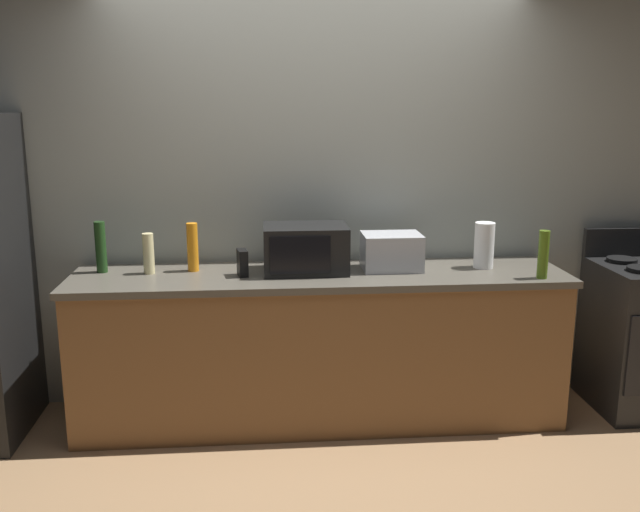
{
  "coord_description": "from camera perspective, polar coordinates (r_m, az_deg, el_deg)",
  "views": [
    {
      "loc": [
        -0.33,
        -3.43,
        1.87
      ],
      "look_at": [
        0.0,
        0.4,
        1.0
      ],
      "focal_mm": 38.82,
      "sensor_mm": 36.0,
      "label": 1
    }
  ],
  "objects": [
    {
      "name": "paper_towel_roll",
      "position": [
        4.18,
        13.38,
        0.87
      ],
      "size": [
        0.12,
        0.12,
        0.27
      ],
      "primitive_type": "cylinder",
      "color": "white",
      "rests_on": "counter_run"
    },
    {
      "name": "ground_plane",
      "position": [
        3.92,
        0.52,
        -15.72
      ],
      "size": [
        8.0,
        8.0,
        0.0
      ],
      "primitive_type": "plane",
      "color": "#93704C"
    },
    {
      "name": "microwave",
      "position": [
        3.98,
        -1.22,
        0.62
      ],
      "size": [
        0.48,
        0.35,
        0.27
      ],
      "color": "black",
      "rests_on": "counter_run"
    },
    {
      "name": "bottle_olive_oil",
      "position": [
        4.02,
        17.92,
        0.12
      ],
      "size": [
        0.06,
        0.06,
        0.27
      ],
      "primitive_type": "cylinder",
      "color": "#4C6B19",
      "rests_on": "counter_run"
    },
    {
      "name": "counter_run",
      "position": [
        4.1,
        0.0,
        -7.49
      ],
      "size": [
        2.84,
        0.64,
        0.9
      ],
      "color": "brown",
      "rests_on": "ground_plane"
    },
    {
      "name": "bottle_dish_soap",
      "position": [
        4.05,
        -10.46,
        0.72
      ],
      "size": [
        0.06,
        0.06,
        0.28
      ],
      "primitive_type": "cylinder",
      "color": "orange",
      "rests_on": "counter_run"
    },
    {
      "name": "toaster_oven",
      "position": [
        4.06,
        5.91,
        0.37
      ],
      "size": [
        0.34,
        0.26,
        0.21
      ],
      "primitive_type": "cube",
      "color": "#B7BABF",
      "rests_on": "counter_run"
    },
    {
      "name": "bottle_hand_soap",
      "position": [
        4.05,
        -13.95,
        0.2
      ],
      "size": [
        0.06,
        0.06,
        0.23
      ],
      "primitive_type": "cylinder",
      "color": "beige",
      "rests_on": "counter_run"
    },
    {
      "name": "bottle_wine",
      "position": [
        4.15,
        -17.63,
        0.71
      ],
      "size": [
        0.06,
        0.06,
        0.3
      ],
      "primitive_type": "cylinder",
      "color": "#1E3F19",
      "rests_on": "counter_run"
    },
    {
      "name": "cordless_phone",
      "position": [
        3.91,
        -6.41,
        -0.57
      ],
      "size": [
        0.07,
        0.12,
        0.15
      ],
      "primitive_type": "cube",
      "rotation": [
        0.0,
        0.0,
        0.19
      ],
      "color": "black",
      "rests_on": "counter_run"
    },
    {
      "name": "back_wall",
      "position": [
        4.29,
        -0.47,
        5.78
      ],
      "size": [
        6.4,
        0.1,
        2.7
      ],
      "primitive_type": "cube",
      "color": "#9EA399",
      "rests_on": "ground_plane"
    }
  ]
}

